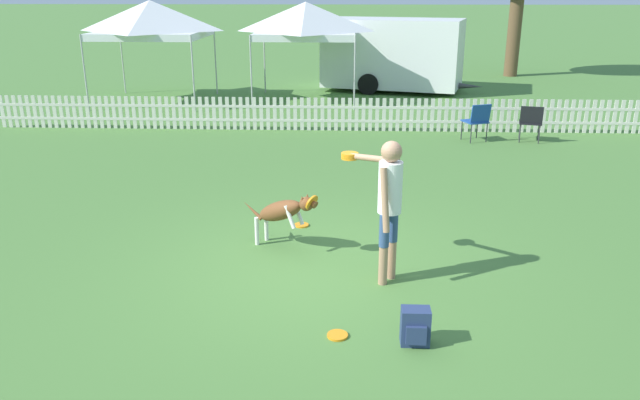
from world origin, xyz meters
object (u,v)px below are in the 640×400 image
Objects in this scene: folding_chair_center at (531,120)px; canopy_tent_main at (306,20)px; canopy_tent_secondary at (151,19)px; frisbee_near_handler at (301,225)px; folding_chair_blue_left at (477,119)px; frisbee_near_dog at (337,335)px; handler_person at (387,194)px; equipment_trailer at (393,53)px; leaping_dog at (283,211)px; backpack_on_grass at (415,327)px.

canopy_tent_main is at bearing -30.10° from folding_chair_center.
canopy_tent_secondary reaches higher than folding_chair_center.
canopy_tent_main is (-0.63, 10.74, 2.41)m from frisbee_near_handler.
folding_chair_blue_left is at bearing -51.03° from canopy_tent_main.
frisbee_near_dog is 0.07× the size of canopy_tent_main.
folding_chair_blue_left is at bearing -28.76° from canopy_tent_secondary.
equipment_trailer is at bearing 29.87° from handler_person.
handler_person reaches higher than frisbee_near_handler.
handler_person is 0.58× the size of canopy_tent_main.
leaping_dog is 11.77m from canopy_tent_main.
canopy_tent_main is at bearing 41.96° from handler_person.
frisbee_near_handler is 11.03m from canopy_tent_main.
frisbee_near_dog is 0.04× the size of equipment_trailer.
leaping_dog is 1.28× the size of folding_chair_blue_left.
handler_person is at bearing -62.24° from canopy_tent_secondary.
backpack_on_grass is at bearing -137.14° from handler_person.
handler_person is 8.09× the size of frisbee_near_dog.
frisbee_near_dog is at bearing -80.40° from equipment_trailer.
canopy_tent_main is at bearing 98.19° from backpack_on_grass.
handler_person is 0.56× the size of canopy_tent_secondary.
folding_chair_center is at bearing 160.19° from folding_chair_blue_left.
handler_person is at bearing 90.31° from leaping_dog.
backpack_on_grass is (1.55, -2.31, -0.36)m from leaping_dog.
frisbee_near_handler is 0.56× the size of backpack_on_grass.
canopy_tent_main is at bearing -143.91° from leaping_dog.
canopy_tent_secondary is (-5.04, 11.21, 1.91)m from leaping_dog.
frisbee_near_dog is 0.07× the size of canopy_tent_secondary.
handler_person is 1.80m from frisbee_near_dog.
folding_chair_center is (4.23, 8.60, 0.49)m from frisbee_near_dog.
handler_person is 2.36m from frisbee_near_handler.
frisbee_near_handler is (-1.14, 1.75, -1.09)m from handler_person.
canopy_tent_secondary is at bearing -11.99° from folding_chair_center.
handler_person is 7.67m from folding_chair_blue_left.
canopy_tent_main reaches higher than handler_person.
canopy_tent_main is 0.96× the size of canopy_tent_secondary.
folding_chair_blue_left is at bearing -176.96° from leaping_dog.
canopy_tent_secondary is (-10.05, 4.82, 1.96)m from folding_chair_center.
frisbee_near_handler is 1.00× the size of frisbee_near_dog.
backpack_on_grass is 0.44× the size of folding_chair_blue_left.
frisbee_near_dog is at bearing 49.56° from folding_chair_blue_left.
folding_chair_center is (3.68, 7.27, -0.59)m from handler_person.
folding_chair_blue_left is at bearing -63.77° from equipment_trailer.
leaping_dog is 5.24× the size of frisbee_near_handler.
folding_chair_blue_left is at bearing 56.65° from frisbee_near_handler.
canopy_tent_main is at bearing 95.09° from frisbee_near_dog.
folding_chair_center is 0.16× the size of equipment_trailer.
folding_chair_blue_left is at bearing 14.88° from folding_chair_center.
frisbee_near_dog is 14.09m from canopy_tent_main.
folding_chair_center is at bearing -43.75° from canopy_tent_main.
leaping_dog is 8.12m from folding_chair_center.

